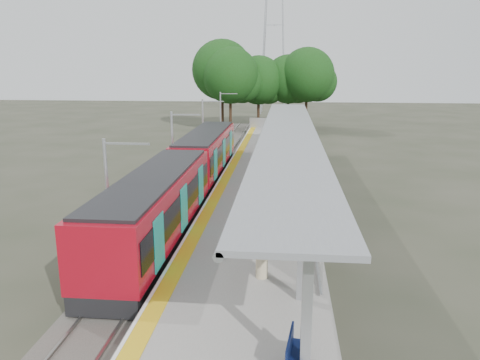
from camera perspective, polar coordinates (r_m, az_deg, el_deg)
name	(u,v)px	position (r m, az deg, el deg)	size (l,w,h in m)	color
ground	(233,359)	(14.79, -0.91, -20.98)	(200.00, 200.00, 0.00)	#474438
trackbed	(202,184)	(33.64, -4.69, -0.54)	(3.00, 70.00, 0.24)	#59544C
platform	(264,181)	(33.06, 3.00, -0.09)	(6.00, 50.00, 1.00)	gray
tactile_strip	(229,173)	(33.15, -1.40, 0.87)	(0.60, 50.00, 0.02)	gold
end_fence	(274,123)	(57.44, 4.18, 6.95)	(6.00, 0.10, 1.20)	#9EA0A5
train	(187,174)	(28.51, -6.50, 0.79)	(2.74, 27.60, 3.62)	black
canopy	(289,137)	(28.56, 5.96, 5.22)	(3.27, 38.00, 3.66)	#9EA0A5
pylon	(274,2)	(85.75, 4.22, 20.86)	(8.00, 4.00, 38.00)	#9EA0A5
tree_cluster	(258,75)	(63.76, 2.24, 12.66)	(18.87, 11.63, 11.82)	#382316
catenary_masts	(174,148)	(32.46, -8.09, 3.88)	(2.08, 48.16, 5.40)	#9EA0A5
bench_near	(294,352)	(12.46, 6.56, -20.12)	(0.59, 1.43, 0.95)	#0D1944
bench_mid	(299,175)	(30.71, 7.18, 0.64)	(0.41, 1.36, 0.93)	#0D1944
bench_far	(292,138)	(46.09, 6.42, 5.07)	(0.67, 1.42, 0.94)	#0D1944
info_pillar_near	(262,256)	(16.90, 2.68, -9.18)	(0.44, 0.44, 1.93)	#C3B48E
info_pillar_far	(278,169)	(30.58, 4.68, 1.30)	(0.43, 0.43, 1.92)	#C3B48E
litter_bin	(295,173)	(31.42, 6.72, 0.87)	(0.44, 0.44, 0.90)	#9EA0A5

